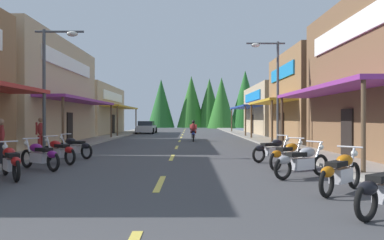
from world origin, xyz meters
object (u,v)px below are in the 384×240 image
at_px(motorcycle_parked_right_3, 288,154).
at_px(motorcycle_parked_left_2, 40,155).
at_px(pedestrian_browsing, 1,139).
at_px(motorcycle_parked_right_2, 302,161).
at_px(rider_cruising_lead, 193,132).
at_px(parked_car_curbside, 146,127).
at_px(motorcycle_parked_right_1, 341,172).
at_px(motorcycle_parked_left_1, 11,161).
at_px(pedestrian_by_shop, 41,132).
at_px(motorcycle_parked_right_4, 273,149).
at_px(motorcycle_parked_left_3, 59,151).
at_px(streetlamp_right, 272,78).
at_px(motorcycle_parked_left_4, 74,147).
at_px(streetlamp_left, 52,72).

distance_m(motorcycle_parked_right_3, motorcycle_parked_left_2, 8.21).
distance_m(motorcycle_parked_right_3, pedestrian_browsing, 9.95).
bearing_deg(pedestrian_browsing, motorcycle_parked_right_2, 126.95).
height_order(rider_cruising_lead, parked_car_curbside, rider_cruising_lead).
height_order(motorcycle_parked_right_1, motorcycle_parked_left_1, same).
distance_m(pedestrian_by_shop, pedestrian_browsing, 5.09).
bearing_deg(motorcycle_parked_left_1, motorcycle_parked_right_1, -139.94).
relative_size(motorcycle_parked_right_4, parked_car_curbside, 0.43).
bearing_deg(pedestrian_browsing, motorcycle_parked_left_3, 167.30).
distance_m(motorcycle_parked_right_1, motorcycle_parked_right_2, 2.15).
height_order(motorcycle_parked_right_3, rider_cruising_lead, rider_cruising_lead).
bearing_deg(pedestrian_by_shop, streetlamp_right, 43.53).
bearing_deg(rider_cruising_lead, motorcycle_parked_right_2, -169.58).
distance_m(motorcycle_parked_right_4, motorcycle_parked_left_2, 8.50).
distance_m(motorcycle_parked_left_4, parked_car_curbside, 26.28).
distance_m(motorcycle_parked_right_1, motorcycle_parked_right_3, 4.01).
distance_m(streetlamp_right, motorcycle_parked_right_4, 7.45).
distance_m(motorcycle_parked_left_2, motorcycle_parked_left_4, 3.61).
relative_size(streetlamp_left, motorcycle_parked_right_1, 3.56).
bearing_deg(parked_car_curbside, rider_cruising_lead, -159.32).
distance_m(motorcycle_parked_right_3, motorcycle_parked_left_1, 8.54).
height_order(motorcycle_parked_right_1, motorcycle_parked_left_4, same).
xyz_separation_m(streetlamp_right, motorcycle_parked_left_2, (-9.55, -8.76, -3.47)).
height_order(streetlamp_right, motorcycle_parked_left_2, streetlamp_right).
bearing_deg(motorcycle_parked_left_3, streetlamp_left, -27.17).
distance_m(motorcycle_parked_right_2, pedestrian_by_shop, 12.90).
distance_m(motorcycle_parked_left_3, pedestrian_by_shop, 4.85).
bearing_deg(parked_car_curbside, motorcycle_parked_left_1, -179.25).
height_order(streetlamp_right, motorcycle_parked_right_3, streetlamp_right).
bearing_deg(motorcycle_parked_left_1, parked_car_curbside, -36.48).
bearing_deg(motorcycle_parked_left_3, pedestrian_browsing, 64.22).
bearing_deg(rider_cruising_lead, motorcycle_parked_right_4, -166.41).
distance_m(motorcycle_parked_right_2, motorcycle_parked_right_3, 1.87).
bearing_deg(motorcycle_parked_right_1, motorcycle_parked_right_3, 46.53).
xyz_separation_m(streetlamp_left, pedestrian_browsing, (-0.47, -3.60, -2.77)).
bearing_deg(pedestrian_browsing, motorcycle_parked_left_4, -160.16).
distance_m(streetlamp_right, motorcycle_parked_left_2, 13.42).
bearing_deg(streetlamp_left, motorcycle_parked_left_2, -74.44).
bearing_deg(motorcycle_parked_right_1, motorcycle_parked_left_1, 120.84).
bearing_deg(streetlamp_right, pedestrian_browsing, -144.79).
xyz_separation_m(streetlamp_left, motorcycle_parked_left_1, (1.13, -6.21, -3.26)).
xyz_separation_m(streetlamp_left, parked_car_curbside, (1.24, 25.47, -3.07)).
relative_size(streetlamp_right, pedestrian_browsing, 3.57).
bearing_deg(motorcycle_parked_left_4, motorcycle_parked_right_1, 168.77).
distance_m(motorcycle_parked_right_1, motorcycle_parked_left_1, 8.70).
bearing_deg(pedestrian_browsing, motorcycle_parked_left_1, 82.90).
distance_m(motorcycle_parked_right_4, rider_cruising_lead, 13.48).
distance_m(motorcycle_parked_left_2, motorcycle_parked_left_3, 1.66).
distance_m(streetlamp_left, motorcycle_parked_right_1, 13.07).
distance_m(motorcycle_parked_left_1, pedestrian_by_shop, 8.00).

